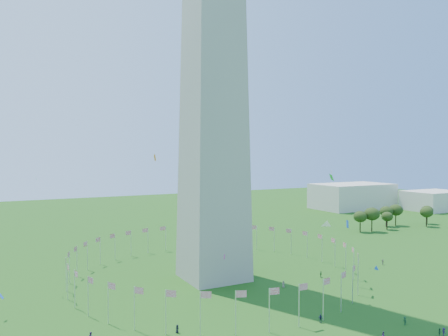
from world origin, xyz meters
The scene contains 6 objects.
flag_ring centered at (0.00, 50.00, 4.50)m, with size 80.24×80.24×9.00m.
gov_building_east_a centered at (150.00, 150.00, 8.00)m, with size 50.00×30.00×16.00m, color beige.
gov_building_east_b centered at (190.00, 120.00, 6.00)m, with size 35.00×25.00×12.00m, color beige.
crowd centered at (8.98, 6.71, 0.87)m, with size 95.65×76.02×2.00m.
kites_aloft centered at (10.55, 20.93, 20.14)m, with size 107.04×74.46×31.71m.
tree_line_east centered at (113.44, 85.30, 4.91)m, with size 53.09×15.62×10.91m.
Camera 1 is at (-55.12, -61.78, 36.15)m, focal length 35.00 mm.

